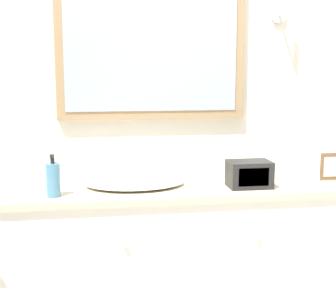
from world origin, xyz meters
The scene contains 9 objects.
wall_back centered at (0.00, 0.65, 1.28)m, with size 8.00×0.18×2.55m.
vanity_counter centered at (0.00, 0.33, 0.42)m, with size 1.78×0.59×0.84m.
sink_basin centered at (-0.24, 0.31, 0.86)m, with size 0.49×0.39×0.18m.
soap_bottle centered at (-0.62, 0.15, 0.92)m, with size 0.06×0.06×0.20m.
appliance_box centered at (0.31, 0.18, 0.91)m, with size 0.21×0.14×0.13m.
picture_frame centered at (0.77, 0.26, 0.92)m, with size 0.10×0.01×0.14m.
hand_towel_near_sink centered at (0.59, 0.28, 0.86)m, with size 0.16×0.12×0.04m.
hand_towel_far_corner centered at (0.71, 0.49, 0.87)m, with size 0.17×0.13×0.05m.
metal_tray centered at (0.29, 0.47, 0.85)m, with size 0.18×0.12×0.01m.
Camera 1 is at (-0.42, -1.96, 1.41)m, focal length 50.00 mm.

